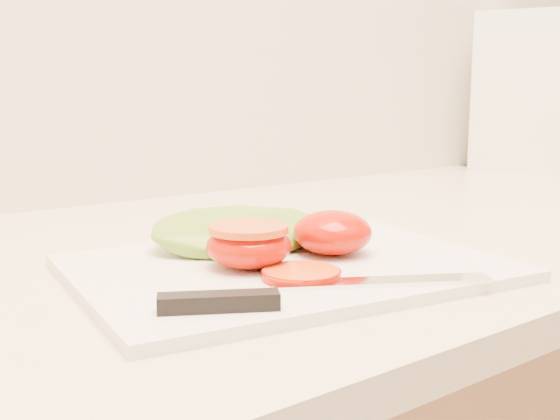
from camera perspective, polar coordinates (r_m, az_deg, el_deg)
cutting_board at (r=0.61m, az=0.58°, el=-4.74°), size 0.40×0.31×0.01m
tomato_half_dome at (r=0.64m, az=4.28°, el=-1.83°), size 0.07×0.07×0.04m
tomato_half_cut at (r=0.59m, az=-2.56°, el=-2.79°), size 0.07×0.07×0.04m
tomato_slice_0 at (r=0.56m, az=1.74°, el=-5.21°), size 0.06×0.06×0.01m
tomato_slice_1 at (r=0.56m, az=1.44°, el=-5.40°), size 0.05×0.05×0.01m
lettuce_leaf_0 at (r=0.67m, az=-3.67°, el=-1.77°), size 0.18×0.14×0.03m
lettuce_leaf_1 at (r=0.69m, az=-0.47°, el=-1.49°), size 0.13×0.09×0.03m
knife at (r=0.51m, az=0.67°, el=-6.77°), size 0.26×0.11×0.01m
appliance at (r=1.47m, az=20.95°, el=8.92°), size 0.28×0.31×0.30m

